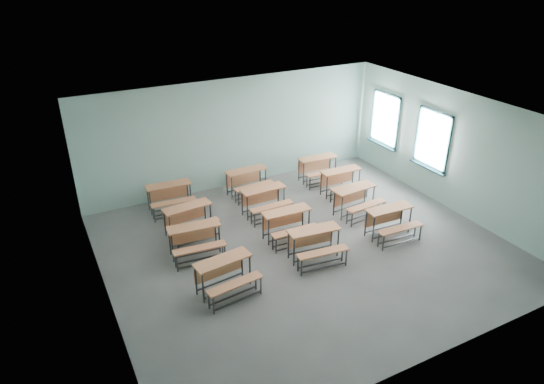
{
  "coord_description": "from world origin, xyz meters",
  "views": [
    {
      "loc": [
        -5.18,
        -8.24,
        6.31
      ],
      "look_at": [
        -0.27,
        1.2,
        1.0
      ],
      "focal_mm": 32.0,
      "sensor_mm": 36.0,
      "label": 1
    }
  ],
  "objects": [
    {
      "name": "room",
      "position": [
        0.08,
        0.03,
        1.6
      ],
      "size": [
        9.04,
        8.04,
        3.24
      ],
      "color": "slate",
      "rests_on": "ground"
    },
    {
      "name": "desk_unit_r0c0",
      "position": [
        -2.31,
        -0.68,
        0.5
      ],
      "size": [
        1.27,
        0.93,
        0.74
      ],
      "rotation": [
        0.0,
        0.0,
        0.12
      ],
      "color": "#C37046",
      "rests_on": "ground"
    },
    {
      "name": "desk_unit_r0c1",
      "position": [
        -0.07,
        -0.53,
        0.5
      ],
      "size": [
        1.27,
        0.93,
        0.74
      ],
      "rotation": [
        0.0,
        0.0,
        -0.11
      ],
      "color": "#C37046",
      "rests_on": "ground"
    },
    {
      "name": "desk_unit_r0c2",
      "position": [
        2.1,
        -0.52,
        0.5
      ],
      "size": [
        1.22,
        0.85,
        0.74
      ],
      "rotation": [
        0.0,
        0.0,
        -0.04
      ],
      "color": "#C37046",
      "rests_on": "ground"
    },
    {
      "name": "desk_unit_r1c0",
      "position": [
        -2.4,
        0.86,
        0.5
      ],
      "size": [
        1.26,
        0.91,
        0.74
      ],
      "rotation": [
        0.0,
        0.0,
        -0.1
      ],
      "color": "#C37046",
      "rests_on": "ground"
    },
    {
      "name": "desk_unit_r1c1",
      "position": [
        -0.18,
        0.52,
        0.5
      ],
      "size": [
        1.21,
        0.84,
        0.74
      ],
      "rotation": [
        0.0,
        0.0,
        -0.04
      ],
      "color": "#C37046",
      "rests_on": "ground"
    },
    {
      "name": "desk_unit_r1c2",
      "position": [
        2.03,
        0.77,
        0.5
      ],
      "size": [
        1.25,
        0.89,
        0.74
      ],
      "rotation": [
        0.0,
        0.0,
        0.09
      ],
      "color": "#C37046",
      "rests_on": "ground"
    },
    {
      "name": "desk_unit_r2c0",
      "position": [
        -2.21,
        1.83,
        0.5
      ],
      "size": [
        1.27,
        0.92,
        0.74
      ],
      "rotation": [
        0.0,
        0.0,
        0.11
      ],
      "color": "#C37046",
      "rests_on": "ground"
    },
    {
      "name": "desk_unit_r2c1",
      "position": [
        -0.13,
        1.86,
        0.5
      ],
      "size": [
        1.2,
        0.82,
        0.74
      ],
      "rotation": [
        0.0,
        0.0,
        0.02
      ],
      "color": "#C37046",
      "rests_on": "ground"
    },
    {
      "name": "desk_unit_r2c2",
      "position": [
        2.36,
        1.9,
        0.5
      ],
      "size": [
        1.21,
        0.83,
        0.74
      ],
      "rotation": [
        0.0,
        0.0,
        -0.03
      ],
      "color": "#C37046",
      "rests_on": "ground"
    },
    {
      "name": "desk_unit_r3c0",
      "position": [
        -2.27,
        3.25,
        0.5
      ],
      "size": [
        1.23,
        0.86,
        0.74
      ],
      "rotation": [
        0.0,
        0.0,
        -0.06
      ],
      "color": "#C37046",
      "rests_on": "ground"
    },
    {
      "name": "desk_unit_r3c1",
      "position": [
        -0.02,
        3.16,
        0.5
      ],
      "size": [
        1.22,
        0.85,
        0.74
      ],
      "rotation": [
        0.0,
        0.0,
        0.05
      ],
      "color": "#C37046",
      "rests_on": "ground"
    },
    {
      "name": "desk_unit_r3c2",
      "position": [
        2.27,
        3.0,
        0.5
      ],
      "size": [
        1.23,
        0.87,
        0.74
      ],
      "rotation": [
        0.0,
        0.0,
        -0.06
      ],
      "color": "#C37046",
      "rests_on": "ground"
    }
  ]
}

